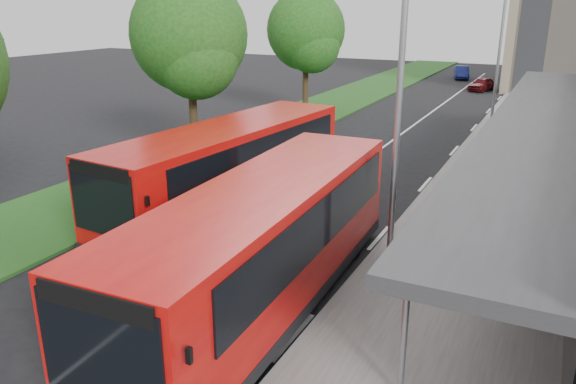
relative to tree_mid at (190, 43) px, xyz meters
name	(u,v)px	position (x,y,z in m)	size (l,w,h in m)	color
ground	(216,269)	(7.01, -9.05, -5.20)	(120.00, 120.00, 0.00)	black
pavement	(521,138)	(13.01, 10.95, -5.13)	(5.00, 80.00, 0.15)	slate
grass_verge	(298,117)	(0.01, 10.95, -5.15)	(5.00, 80.00, 0.10)	#1C4817
lane_centre_line	(383,148)	(7.01, 5.95, -5.19)	(0.12, 70.00, 0.01)	silver
kerb_dashes	(465,138)	(10.31, 9.95, -5.19)	(0.12, 56.00, 0.01)	silver
tree_mid	(190,43)	(0.00, 0.00, 0.00)	(5.01, 5.01, 8.05)	#312213
tree_far	(306,35)	(0.00, 12.00, -0.24)	(4.78, 4.78, 7.69)	#312213
lamp_post_near	(396,94)	(11.13, -7.05, -0.48)	(1.44, 0.28, 8.00)	#93969C
lamp_post_far	(499,44)	(11.13, 12.95, -0.48)	(1.44, 0.28, 8.00)	#93969C
bus_main	(264,246)	(9.13, -10.15, -3.66)	(3.07, 10.70, 3.00)	red
bus_second	(229,169)	(5.08, -5.21, -3.66)	(3.64, 10.81, 3.01)	red
litter_bin	(498,186)	(13.10, -0.07, -4.58)	(0.52, 0.52, 0.93)	#392117
bollard	(493,128)	(11.65, 10.16, -4.59)	(0.15, 0.15, 0.91)	yellow
car_near	(482,84)	(8.50, 28.28, -4.66)	(1.29, 3.19, 1.09)	#520B10
car_far	(462,72)	(5.59, 35.48, -4.61)	(1.25, 3.58, 1.18)	navy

